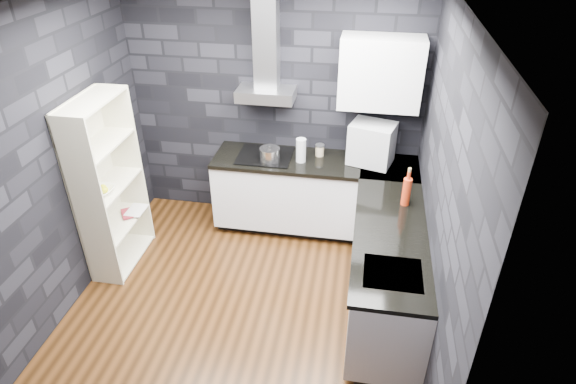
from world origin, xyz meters
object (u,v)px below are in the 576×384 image
(utensil_crock, at_px, (349,158))
(red_bottle, at_px, (406,192))
(storage_jar, at_px, (320,151))
(pot, at_px, (270,155))
(glass_vase, at_px, (301,150))
(bookshelf, at_px, (109,186))
(fruit_bowl, at_px, (102,190))
(appliance_garage, at_px, (372,143))

(utensil_crock, xyz_separation_m, red_bottle, (0.56, -0.71, 0.07))
(storage_jar, height_order, utensil_crock, utensil_crock)
(pot, xyz_separation_m, glass_vase, (0.33, 0.05, 0.06))
(storage_jar, relative_size, bookshelf, 0.06)
(bookshelf, xyz_separation_m, fruit_bowl, (0.00, -0.14, 0.04))
(appliance_garage, bearing_deg, storage_jar, -172.20)
(pot, height_order, red_bottle, red_bottle)
(utensil_crock, height_order, red_bottle, red_bottle)
(glass_vase, height_order, red_bottle, red_bottle)
(storage_jar, relative_size, appliance_garage, 0.26)
(glass_vase, distance_m, bookshelf, 1.96)
(pot, bearing_deg, bookshelf, -151.46)
(glass_vase, bearing_deg, appliance_garage, 7.39)
(storage_jar, height_order, appliance_garage, appliance_garage)
(pot, distance_m, glass_vase, 0.34)
(glass_vase, height_order, fruit_bowl, glass_vase)
(appliance_garage, bearing_deg, red_bottle, -50.83)
(bookshelf, bearing_deg, glass_vase, 26.08)
(storage_jar, relative_size, red_bottle, 0.43)
(storage_jar, bearing_deg, fruit_bowl, -149.74)
(pot, bearing_deg, storage_jar, 23.20)
(red_bottle, height_order, fruit_bowl, red_bottle)
(appliance_garage, bearing_deg, fruit_bowl, -141.57)
(pot, xyz_separation_m, bookshelf, (-1.44, -0.79, -0.07))
(storage_jar, height_order, red_bottle, red_bottle)
(glass_vase, distance_m, storage_jar, 0.26)
(storage_jar, bearing_deg, bookshelf, -152.81)
(pot, height_order, storage_jar, pot)
(pot, distance_m, fruit_bowl, 1.71)
(storage_jar, distance_m, fruit_bowl, 2.26)
(glass_vase, bearing_deg, red_bottle, -32.07)
(utensil_crock, relative_size, fruit_bowl, 0.51)
(pot, height_order, utensil_crock, pot)
(appliance_garage, xyz_separation_m, bookshelf, (-2.50, -0.93, -0.22))
(glass_vase, bearing_deg, storage_jar, 42.51)
(storage_jar, distance_m, appliance_garage, 0.58)
(storage_jar, distance_m, utensil_crock, 0.35)
(appliance_garage, height_order, bookshelf, bookshelf)
(pot, relative_size, red_bottle, 0.78)
(storage_jar, xyz_separation_m, bookshelf, (-1.95, -1.00, -0.06))
(glass_vase, bearing_deg, bookshelf, -154.72)
(bookshelf, bearing_deg, fruit_bowl, -89.20)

